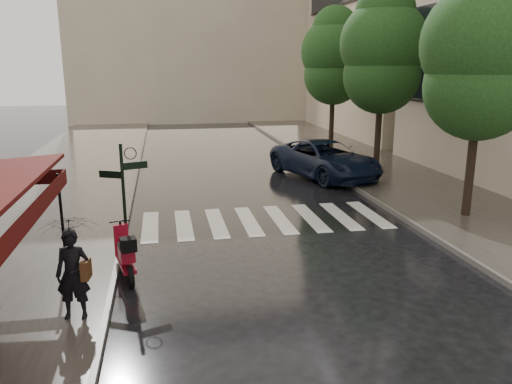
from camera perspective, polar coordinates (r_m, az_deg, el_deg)
name	(u,v)px	position (r m, az deg, el deg)	size (l,w,h in m)	color
ground	(180,315)	(10.54, -8.66, -13.73)	(120.00, 120.00, 0.00)	black
sidewalk_near	(60,186)	(22.29, -21.52, 0.60)	(6.00, 60.00, 0.12)	#38332D
sidewalk_far	(391,173)	(24.23, 15.12, 2.13)	(5.50, 60.00, 0.12)	#38332D
curb_near	(135,183)	(21.90, -13.68, 1.01)	(0.12, 60.00, 0.16)	#595651
curb_far	(334,175)	(23.16, 8.86, 1.95)	(0.12, 60.00, 0.16)	#595651
crosswalk	(264,220)	(16.40, 0.96, -3.22)	(7.85, 3.20, 0.01)	silver
signpost	(124,194)	(12.74, -14.86, -0.26)	(1.17, 0.29, 3.10)	black
haussmann_far	(394,4)	(39.31, 15.51, 20.01)	(8.00, 16.00, 18.50)	#B6A88B
backdrop_building	(193,8)	(47.71, -7.19, 20.17)	(22.00, 6.00, 20.00)	#B6A88B
tree_near	(483,52)	(17.36, 24.49, 14.31)	(3.80, 3.80, 7.99)	black
tree_mid	(383,50)	(23.44, 14.30, 15.42)	(3.80, 3.80, 8.34)	black
tree_far	(334,57)	(30.01, 8.90, 15.04)	(3.80, 3.80, 8.16)	black
pedestrian_with_umbrella	(70,236)	(10.06, -20.53, -4.75)	(1.18, 1.20, 2.52)	black
scooter	(126,255)	(12.30, -14.69, -6.96)	(0.72, 1.84, 1.22)	black
parked_car	(325,159)	(22.85, 7.88, 3.74)	(2.74, 5.94, 1.65)	black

